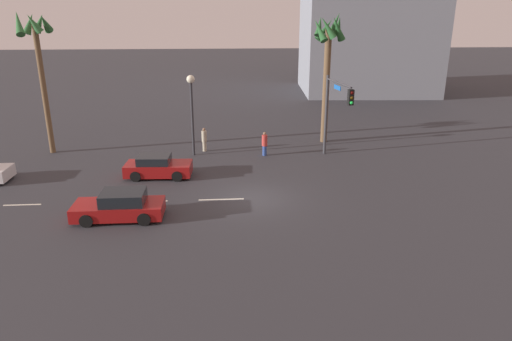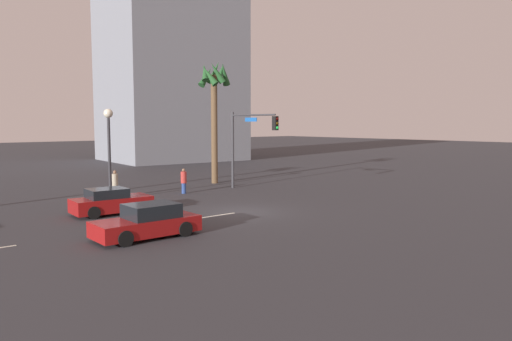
{
  "view_description": "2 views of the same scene",
  "coord_description": "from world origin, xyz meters",
  "px_view_note": "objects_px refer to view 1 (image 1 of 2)",
  "views": [
    {
      "loc": [
        -1.48,
        -23.34,
        9.66
      ],
      "look_at": [
        0.12,
        -0.87,
        1.93
      ],
      "focal_mm": 32.45,
      "sensor_mm": 36.0,
      "label": 1
    },
    {
      "loc": [
        -16.24,
        -20.47,
        4.77
      ],
      "look_at": [
        0.83,
        -0.24,
        2.21
      ],
      "focal_mm": 34.52,
      "sensor_mm": 36.0,
      "label": 2
    }
  ],
  "objects_px": {
    "pedestrian_1": "(265,143)",
    "palm_tree_0": "(37,49)",
    "palm_tree_1": "(328,50)",
    "car_1": "(120,206)",
    "streetlamp": "(192,99)",
    "pedestrian_0": "(204,139)",
    "traffic_signal": "(335,105)",
    "car_2": "(158,167)"
  },
  "relations": [
    {
      "from": "traffic_signal",
      "to": "pedestrian_1",
      "type": "xyz_separation_m",
      "value": [
        -4.55,
        1.32,
        -2.9
      ]
    },
    {
      "from": "palm_tree_0",
      "to": "car_1",
      "type": "bearing_deg",
      "value": -58.38
    },
    {
      "from": "car_1",
      "to": "palm_tree_0",
      "type": "relative_size",
      "value": 0.44
    },
    {
      "from": "streetlamp",
      "to": "pedestrian_1",
      "type": "height_order",
      "value": "streetlamp"
    },
    {
      "from": "traffic_signal",
      "to": "pedestrian_0",
      "type": "bearing_deg",
      "value": 162.95
    },
    {
      "from": "car_2",
      "to": "palm_tree_1",
      "type": "xyz_separation_m",
      "value": [
        11.92,
        7.38,
        6.37
      ]
    },
    {
      "from": "pedestrian_0",
      "to": "car_2",
      "type": "bearing_deg",
      "value": -116.36
    },
    {
      "from": "pedestrian_1",
      "to": "palm_tree_0",
      "type": "height_order",
      "value": "palm_tree_0"
    },
    {
      "from": "traffic_signal",
      "to": "palm_tree_1",
      "type": "distance_m",
      "value": 5.7
    },
    {
      "from": "streetlamp",
      "to": "palm_tree_1",
      "type": "height_order",
      "value": "palm_tree_1"
    },
    {
      "from": "car_1",
      "to": "pedestrian_0",
      "type": "height_order",
      "value": "pedestrian_0"
    },
    {
      "from": "streetlamp",
      "to": "pedestrian_1",
      "type": "distance_m",
      "value": 5.92
    },
    {
      "from": "traffic_signal",
      "to": "pedestrian_1",
      "type": "height_order",
      "value": "traffic_signal"
    },
    {
      "from": "car_1",
      "to": "palm_tree_0",
      "type": "height_order",
      "value": "palm_tree_0"
    },
    {
      "from": "pedestrian_0",
      "to": "pedestrian_1",
      "type": "distance_m",
      "value": 4.51
    },
    {
      "from": "car_2",
      "to": "pedestrian_1",
      "type": "distance_m",
      "value": 8.04
    },
    {
      "from": "car_2",
      "to": "pedestrian_0",
      "type": "bearing_deg",
      "value": 63.64
    },
    {
      "from": "car_1",
      "to": "pedestrian_0",
      "type": "distance_m",
      "value": 12.05
    },
    {
      "from": "car_2",
      "to": "streetlamp",
      "type": "height_order",
      "value": "streetlamp"
    },
    {
      "from": "pedestrian_1",
      "to": "palm_tree_1",
      "type": "height_order",
      "value": "palm_tree_1"
    },
    {
      "from": "car_1",
      "to": "palm_tree_1",
      "type": "height_order",
      "value": "palm_tree_1"
    },
    {
      "from": "car_1",
      "to": "pedestrian_0",
      "type": "relative_size",
      "value": 2.51
    },
    {
      "from": "streetlamp",
      "to": "traffic_signal",
      "type": "bearing_deg",
      "value": -10.56
    },
    {
      "from": "car_1",
      "to": "pedestrian_1",
      "type": "xyz_separation_m",
      "value": [
        8.02,
        10.07,
        0.24
      ]
    },
    {
      "from": "pedestrian_1",
      "to": "car_1",
      "type": "bearing_deg",
      "value": -128.52
    },
    {
      "from": "pedestrian_0",
      "to": "traffic_signal",
      "type": "bearing_deg",
      "value": -17.05
    },
    {
      "from": "traffic_signal",
      "to": "streetlamp",
      "type": "xyz_separation_m",
      "value": [
        -9.57,
        1.78,
        0.21
      ]
    },
    {
      "from": "pedestrian_1",
      "to": "palm_tree_1",
      "type": "xyz_separation_m",
      "value": [
        4.96,
        3.36,
        6.12
      ]
    },
    {
      "from": "pedestrian_0",
      "to": "car_1",
      "type": "bearing_deg",
      "value": -108.02
    },
    {
      "from": "streetlamp",
      "to": "pedestrian_1",
      "type": "relative_size",
      "value": 3.32
    },
    {
      "from": "car_1",
      "to": "streetlamp",
      "type": "xyz_separation_m",
      "value": [
        3.0,
        10.53,
        3.35
      ]
    },
    {
      "from": "car_2",
      "to": "pedestrian_0",
      "type": "height_order",
      "value": "pedestrian_0"
    },
    {
      "from": "streetlamp",
      "to": "pedestrian_0",
      "type": "distance_m",
      "value": 3.3
    },
    {
      "from": "pedestrian_0",
      "to": "palm_tree_1",
      "type": "height_order",
      "value": "palm_tree_1"
    },
    {
      "from": "car_2",
      "to": "traffic_signal",
      "type": "bearing_deg",
      "value": 13.14
    },
    {
      "from": "traffic_signal",
      "to": "palm_tree_1",
      "type": "height_order",
      "value": "palm_tree_1"
    },
    {
      "from": "palm_tree_0",
      "to": "palm_tree_1",
      "type": "height_order",
      "value": "palm_tree_0"
    },
    {
      "from": "pedestrian_0",
      "to": "palm_tree_1",
      "type": "bearing_deg",
      "value": 12.07
    },
    {
      "from": "car_1",
      "to": "car_2",
      "type": "relative_size",
      "value": 1.06
    },
    {
      "from": "pedestrian_1",
      "to": "palm_tree_1",
      "type": "relative_size",
      "value": 0.17
    },
    {
      "from": "car_1",
      "to": "pedestrian_0",
      "type": "bearing_deg",
      "value": 71.98
    },
    {
      "from": "streetlamp",
      "to": "car_2",
      "type": "bearing_deg",
      "value": -113.53
    }
  ]
}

